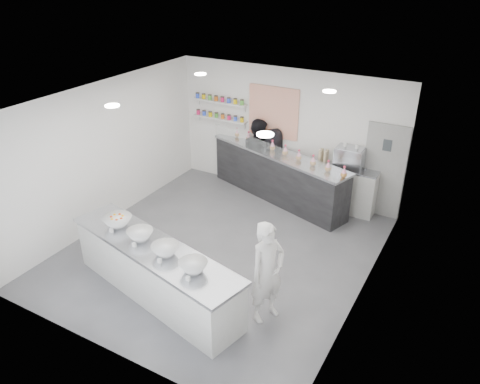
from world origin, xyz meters
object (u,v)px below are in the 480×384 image
Objects in this scene: back_bar at (278,176)px; woman_prep at (267,272)px; prep_counter at (155,271)px; staff_left at (258,154)px; staff_right at (273,161)px; espresso_machine at (350,158)px; espresso_ledge at (344,189)px.

woman_prep reaches higher than back_bar.
woman_prep reaches higher than prep_counter.
staff_left is (-2.25, 4.05, 0.04)m from woman_prep.
prep_counter is 4.50m from staff_right.
staff_left reaches higher than espresso_machine.
staff_right reaches higher than espresso_machine.
staff_right is at bearing -155.68° from staff_left.
back_bar is 4.13m from woman_prep.
back_bar is 0.42m from staff_right.
woman_prep is 4.63m from staff_left.
prep_counter is 2.21× the size of staff_right.
woman_prep is at bearing 124.91° from staff_right.
prep_counter is at bearing -75.16° from back_bar.
staff_left is at bearing 52.32° from woman_prep.
espresso_ledge is 0.87× the size of staff_right.
back_bar reaches higher than prep_counter.
espresso_machine is (1.84, 4.43, 0.79)m from prep_counter.
espresso_ledge is at bearing 180.00° from espresso_machine.
staff_right is at bearing 178.34° from espresso_machine.
espresso_machine is 2.27m from staff_left.
staff_left is 0.41m from staff_right.
espresso_machine is 4.02m from woman_prep.
espresso_machine reaches higher than back_bar.
woman_prep reaches higher than staff_right.
back_bar is at bearing -172.75° from espresso_ledge.
staff_right is (0.00, 4.48, 0.32)m from prep_counter.
espresso_ledge is 2.23m from staff_left.
woman_prep is (1.60, -3.80, 0.28)m from back_bar.
espresso_machine reaches higher than prep_counter.
back_bar is at bearing 46.05° from woman_prep.
back_bar is at bearing -172.92° from espresso_machine.
back_bar is 2.18× the size of woman_prep.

